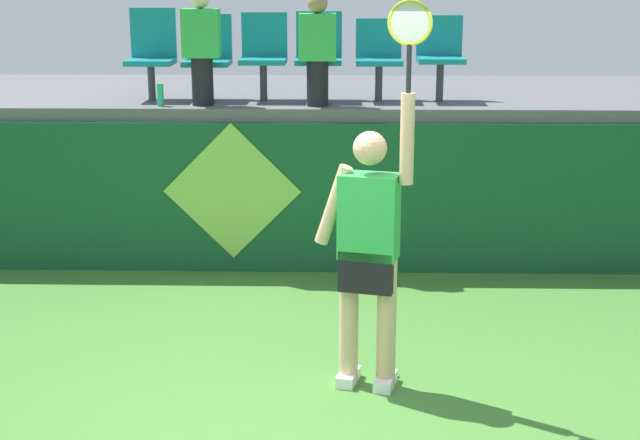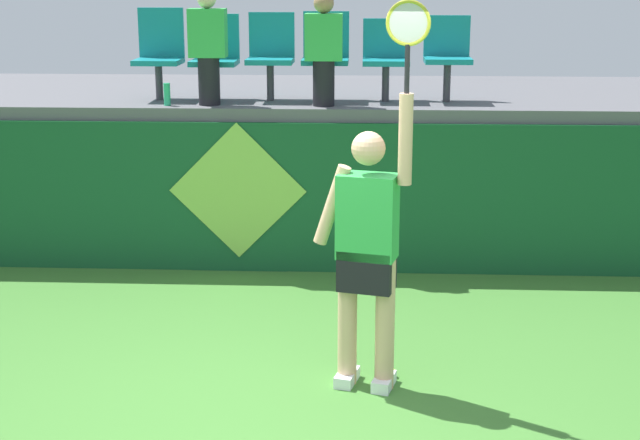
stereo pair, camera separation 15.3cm
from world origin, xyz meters
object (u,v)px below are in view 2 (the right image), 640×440
stadium_chair_1 (215,54)px  water_bottle (167,94)px  tennis_ball (392,373)px  stadium_chair_2 (271,52)px  tennis_player (368,246)px  spectator_1 (208,46)px  stadium_chair_4 (386,55)px  stadium_chair_5 (447,53)px  stadium_chair_0 (160,51)px  spectator_0 (324,48)px  stadium_chair_3 (326,52)px

stadium_chair_1 → water_bottle: bearing=-129.5°
tennis_ball → stadium_chair_2: size_ratio=0.08×
tennis_player → spectator_1: size_ratio=2.45×
stadium_chair_4 → stadium_chair_5: stadium_chair_5 is taller
stadium_chair_0 → stadium_chair_5: size_ratio=1.08×
stadium_chair_0 → stadium_chair_5: (2.76, -0.01, -0.01)m
stadium_chair_0 → spectator_1: size_ratio=0.82×
stadium_chair_0 → spectator_0: 1.66m
water_bottle → stadium_chair_1: (0.38, 0.47, 0.34)m
stadium_chair_2 → stadium_chair_3: bearing=0.1°
stadium_chair_5 → spectator_0: spectator_0 is taller
tennis_player → stadium_chair_5: size_ratio=3.22×
tennis_player → spectator_0: (-0.42, 2.76, 1.06)m
water_bottle → spectator_0: 1.51m
tennis_ball → stadium_chair_0: (-2.20, 3.04, 1.96)m
tennis_ball → spectator_1: bearing=122.3°
stadium_chair_1 → spectator_0: spectator_0 is taller
stadium_chair_0 → stadium_chair_5: stadium_chair_0 is taller
spectator_0 → spectator_1: 1.06m
stadium_chair_0 → stadium_chair_1: stadium_chair_0 is taller
tennis_ball → stadium_chair_3: stadium_chair_3 is taller
water_bottle → stadium_chair_3: (1.45, 0.47, 0.35)m
water_bottle → stadium_chair_2: (0.92, 0.47, 0.35)m
stadium_chair_0 → stadium_chair_3: (1.60, -0.00, -0.01)m
water_bottle → stadium_chair_0: 0.61m
stadium_chair_3 → spectator_0: 0.42m
stadium_chair_5 → spectator_1: 2.26m
tennis_ball → stadium_chair_0: stadium_chair_0 is taller
stadium_chair_1 → spectator_0: size_ratio=0.79×
spectator_1 → stadium_chair_2: bearing=36.8°
stadium_chair_0 → stadium_chair_4: 2.18m
stadium_chair_5 → stadium_chair_2: bearing=179.8°
spectator_0 → stadium_chair_3: bearing=90.0°
stadium_chair_4 → spectator_0: 0.71m
tennis_player → spectator_1: (-1.48, 2.77, 1.07)m
stadium_chair_0 → tennis_ball: bearing=-54.1°
tennis_ball → stadium_chair_4: 3.59m
stadium_chair_0 → spectator_1: spectator_1 is taller
tennis_ball → stadium_chair_3: bearing=101.1°
tennis_ball → stadium_chair_4: (-0.02, 3.03, 1.92)m
tennis_ball → stadium_chair_2: (-1.12, 3.03, 1.95)m
water_bottle → stadium_chair_1: bearing=50.5°
stadium_chair_3 → spectator_1: 1.14m
water_bottle → stadium_chair_0: stadium_chair_0 is taller
stadium_chair_1 → spectator_0: 1.14m
stadium_chair_3 → spectator_1: spectator_1 is taller
tennis_player → stadium_chair_0: bearing=122.5°
water_bottle → stadium_chair_3: stadium_chair_3 is taller
stadium_chair_1 → stadium_chair_4: (1.64, -0.01, -0.01)m
stadium_chair_0 → stadium_chair_4: stadium_chair_0 is taller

